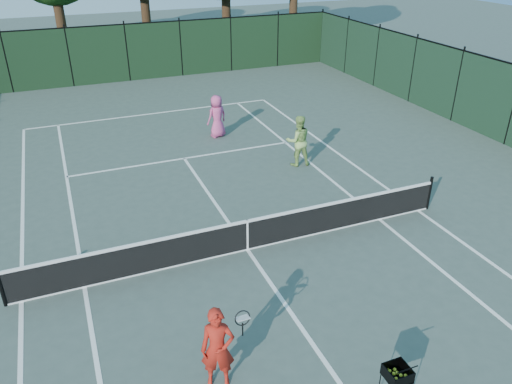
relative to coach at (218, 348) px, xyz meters
name	(u,v)px	position (x,y,z in m)	size (l,w,h in m)	color
ground	(247,250)	(2.06, 3.84, -0.84)	(90.00, 90.00, 0.00)	#425048
sideline_doubles_left	(21,302)	(-3.43, 3.84, -0.84)	(0.10, 23.77, 0.01)	white
sideline_doubles_right	(418,210)	(7.54, 3.84, -0.84)	(0.10, 23.77, 0.01)	white
sideline_singles_left	(84,287)	(-2.06, 3.84, -0.84)	(0.10, 23.77, 0.01)	white
sideline_singles_right	(379,219)	(6.17, 3.84, -0.84)	(0.10, 23.77, 0.01)	white
baseline_far	(153,113)	(2.06, 15.72, -0.84)	(10.97, 0.10, 0.01)	white
service_line_far	(184,158)	(2.06, 10.24, -0.84)	(8.23, 0.10, 0.01)	white
center_service_line	(247,250)	(2.06, 3.84, -0.84)	(0.10, 12.80, 0.01)	white
tennis_net	(247,234)	(2.06, 3.84, -0.37)	(11.69, 0.09, 1.06)	black
fence_far	(127,53)	(2.06, 21.84, 0.66)	(24.00, 0.05, 3.00)	black
coach	(218,348)	(0.00, 0.00, 0.00)	(1.05, 0.59, 1.68)	#AF1E14
player_pink	(217,116)	(3.90, 11.89, 0.01)	(0.95, 0.76, 1.71)	#C5457E
player_green	(298,141)	(5.67, 8.19, 0.07)	(0.98, 0.82, 1.82)	#8DB65B
ball_hopper	(397,374)	(2.73, -1.56, -0.18)	(0.43, 0.43, 0.80)	black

